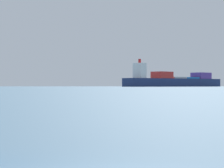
% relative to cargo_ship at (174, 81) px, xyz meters
% --- Properties ---
extents(cargo_ship, '(175.53, 136.01, 40.91)m').
position_rel_cargo_ship_xyz_m(cargo_ship, '(0.00, 0.00, 0.00)').
color(cargo_ship, navy).
rests_on(cargo_ship, ground_plane).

